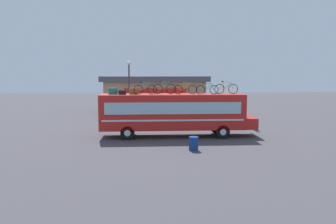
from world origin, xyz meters
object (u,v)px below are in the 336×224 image
object	(u,v)px
luggage_bag_3	(134,91)
rooftop_bicycle_2	(164,89)
street_lamp	(129,85)
rooftop_bicycle_4	(207,89)
rooftop_bicycle_5	(226,88)
bus	(174,112)
rooftop_bicycle_1	(145,89)
luggage_bag_1	(113,91)
trash_bin	(194,144)
rooftop_bicycle_3	(185,89)
luggage_bag_2	(122,92)

from	to	relation	value
luggage_bag_3	rooftop_bicycle_2	world-z (taller)	rooftop_bicycle_2
street_lamp	rooftop_bicycle_4	bearing A→B (deg)	-50.33
rooftop_bicycle_2	rooftop_bicycle_5	bearing A→B (deg)	-2.04
bus	rooftop_bicycle_1	size ratio (longest dim) A/B	6.92
bus	luggage_bag_1	xyz separation A→B (m)	(-4.44, -0.01, 1.54)
rooftop_bicycle_2	trash_bin	bearing A→B (deg)	-73.29
luggage_bag_1	rooftop_bicycle_5	bearing A→B (deg)	1.00
rooftop_bicycle_1	rooftop_bicycle_3	size ratio (longest dim) A/B	0.96
bus	rooftop_bicycle_2	bearing A→B (deg)	157.38
luggage_bag_3	rooftop_bicycle_2	distance (m)	2.27
rooftop_bicycle_2	rooftop_bicycle_5	world-z (taller)	rooftop_bicycle_2
rooftop_bicycle_2	rooftop_bicycle_3	distance (m)	1.56
luggage_bag_1	rooftop_bicycle_3	distance (m)	5.26
luggage_bag_3	street_lamp	bearing A→B (deg)	95.55
luggage_bag_1	luggage_bag_2	world-z (taller)	luggage_bag_1
bus	rooftop_bicycle_2	xyz separation A→B (m)	(-0.71, 0.29, 1.71)
rooftop_bicycle_2	rooftop_bicycle_3	size ratio (longest dim) A/B	0.98
luggage_bag_2	trash_bin	size ratio (longest dim) A/B	0.62
rooftop_bicycle_5	street_lamp	world-z (taller)	street_lamp
luggage_bag_1	rooftop_bicycle_5	world-z (taller)	rooftop_bicycle_5
luggage_bag_3	rooftop_bicycle_1	world-z (taller)	rooftop_bicycle_1
luggage_bag_1	rooftop_bicycle_4	xyz separation A→B (m)	(6.80, -0.41, 0.14)
rooftop_bicycle_1	rooftop_bicycle_4	distance (m)	4.49
rooftop_bicycle_2	rooftop_bicycle_1	bearing A→B (deg)	-158.68
luggage_bag_1	rooftop_bicycle_1	distance (m)	2.33
bus	rooftop_bicycle_5	xyz separation A→B (m)	(3.89, 0.13, 1.71)
rooftop_bicycle_4	rooftop_bicycle_2	bearing A→B (deg)	166.89
rooftop_bicycle_3	luggage_bag_3	bearing A→B (deg)	178.01
rooftop_bicycle_5	trash_bin	distance (m)	6.54
bus	luggage_bag_1	bearing A→B (deg)	-179.81
rooftop_bicycle_3	rooftop_bicycle_5	xyz separation A→B (m)	(3.07, 0.19, 0.03)
luggage_bag_1	trash_bin	bearing A→B (deg)	-41.83
rooftop_bicycle_2	street_lamp	size ratio (longest dim) A/B	0.29
luggage_bag_3	rooftop_bicycle_5	bearing A→B (deg)	0.46
rooftop_bicycle_2	rooftop_bicycle_4	bearing A→B (deg)	-13.11
bus	rooftop_bicycle_4	world-z (taller)	rooftop_bicycle_4
rooftop_bicycle_2	trash_bin	world-z (taller)	rooftop_bicycle_2
luggage_bag_3	rooftop_bicycle_2	xyz separation A→B (m)	(2.26, 0.22, 0.17)
rooftop_bicycle_1	rooftop_bicycle_5	world-z (taller)	rooftop_bicycle_5
luggage_bag_1	rooftop_bicycle_2	distance (m)	3.75
luggage_bag_3	luggage_bag_2	bearing A→B (deg)	-155.46
street_lamp	rooftop_bicycle_1	bearing A→B (deg)	-78.06
rooftop_bicycle_2	rooftop_bicycle_5	size ratio (longest dim) A/B	0.96
luggage_bag_3	rooftop_bicycle_1	bearing A→B (deg)	-21.83
bus	rooftop_bicycle_1	xyz separation A→B (m)	(-2.12, -0.26, 1.69)
rooftop_bicycle_1	street_lamp	world-z (taller)	street_lamp
luggage_bag_1	luggage_bag_3	xyz separation A→B (m)	(1.48, 0.09, -0.00)
luggage_bag_3	trash_bin	world-z (taller)	luggage_bag_3
bus	luggage_bag_1	distance (m)	4.70
rooftop_bicycle_1	bus	bearing A→B (deg)	6.97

